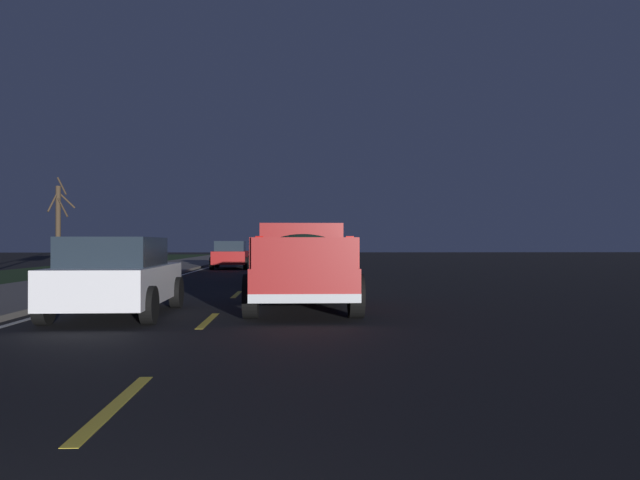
{
  "coord_description": "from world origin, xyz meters",
  "views": [
    {
      "loc": [
        -1.61,
        -1.56,
        1.43
      ],
      "look_at": [
        14.92,
        -2.25,
        1.51
      ],
      "focal_mm": 36.49,
      "sensor_mm": 36.0,
      "label": 1
    }
  ],
  "objects_px": {
    "sedan_tan": "(300,261)",
    "bare_tree_far": "(59,224)",
    "sedan_red": "(231,255)",
    "sedan_white": "(117,276)",
    "pickup_truck": "(302,264)"
  },
  "relations": [
    {
      "from": "sedan_red",
      "to": "sedan_white",
      "type": "bearing_deg",
      "value": -179.91
    },
    {
      "from": "bare_tree_far",
      "to": "sedan_white",
      "type": "bearing_deg",
      "value": -158.04
    },
    {
      "from": "pickup_truck",
      "to": "sedan_tan",
      "type": "height_order",
      "value": "pickup_truck"
    },
    {
      "from": "pickup_truck",
      "to": "sedan_red",
      "type": "distance_m",
      "value": 22.67
    },
    {
      "from": "pickup_truck",
      "to": "sedan_tan",
      "type": "bearing_deg",
      "value": -0.33
    },
    {
      "from": "sedan_red",
      "to": "sedan_white",
      "type": "relative_size",
      "value": 1.0
    },
    {
      "from": "sedan_tan",
      "to": "bare_tree_far",
      "type": "relative_size",
      "value": 0.87
    },
    {
      "from": "sedan_red",
      "to": "bare_tree_far",
      "type": "height_order",
      "value": "bare_tree_far"
    },
    {
      "from": "pickup_truck",
      "to": "bare_tree_far",
      "type": "distance_m",
      "value": 25.96
    },
    {
      "from": "sedan_white",
      "to": "bare_tree_far",
      "type": "xyz_separation_m",
      "value": [
        23.64,
        9.53,
        1.72
      ]
    },
    {
      "from": "sedan_tan",
      "to": "bare_tree_far",
      "type": "xyz_separation_m",
      "value": [
        13.48,
        13.21,
        1.72
      ]
    },
    {
      "from": "sedan_red",
      "to": "bare_tree_far",
      "type": "distance_m",
      "value": 9.65
    },
    {
      "from": "sedan_red",
      "to": "sedan_tan",
      "type": "xyz_separation_m",
      "value": [
        -13.51,
        -3.72,
        0.0
      ]
    },
    {
      "from": "sedan_white",
      "to": "bare_tree_far",
      "type": "height_order",
      "value": "bare_tree_far"
    },
    {
      "from": "sedan_tan",
      "to": "sedan_white",
      "type": "relative_size",
      "value": 1.0
    }
  ]
}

